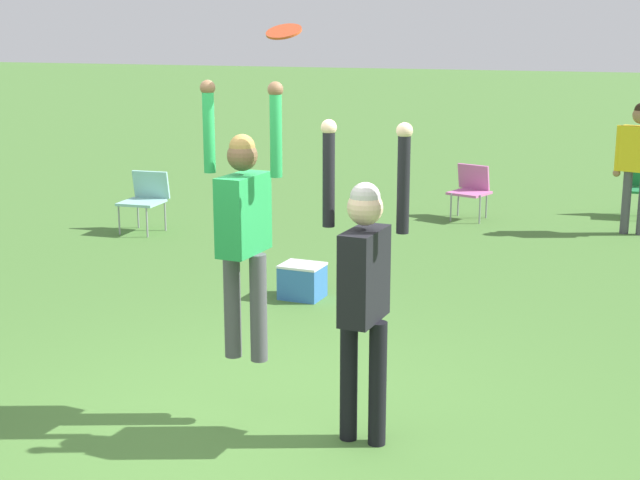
% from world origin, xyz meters
% --- Properties ---
extents(ground_plane, '(120.00, 120.00, 0.00)m').
position_xyz_m(ground_plane, '(0.00, 0.00, 0.00)').
color(ground_plane, '#477533').
extents(person_jumping, '(0.61, 0.46, 1.94)m').
position_xyz_m(person_jumping, '(-0.15, 0.09, 1.48)').
color(person_jumping, '#4C4C51').
rests_on(person_jumping, ground_plane).
extents(person_defending, '(0.61, 0.46, 2.17)m').
position_xyz_m(person_defending, '(0.74, 0.07, 1.16)').
color(person_defending, black).
rests_on(person_defending, ground_plane).
extents(frisbee, '(0.24, 0.23, 0.11)m').
position_xyz_m(frisbee, '(0.11, 0.22, 2.72)').
color(frisbee, '#E04C23').
extents(camping_chair_0, '(0.63, 0.67, 0.79)m').
position_xyz_m(camping_chair_0, '(-0.36, 7.67, 0.47)').
color(camping_chair_0, gray).
rests_on(camping_chair_0, ground_plane).
extents(camping_chair_3, '(0.59, 0.62, 0.83)m').
position_xyz_m(camping_chair_3, '(-4.31, 5.05, 0.50)').
color(camping_chair_3, gray).
rests_on(camping_chair_3, ground_plane).
extents(person_spectator_near, '(0.63, 0.30, 1.80)m').
position_xyz_m(person_spectator_near, '(1.95, 7.50, 1.09)').
color(person_spectator_near, '#4C4C51').
rests_on(person_spectator_near, ground_plane).
extents(cooler_box, '(0.43, 0.36, 0.36)m').
position_xyz_m(cooler_box, '(-1.00, 2.97, 0.18)').
color(cooler_box, '#336BB7').
rests_on(cooler_box, ground_plane).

